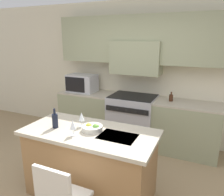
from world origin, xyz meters
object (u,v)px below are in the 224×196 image
range_stove (132,119)px  fruit_bowl (92,128)px  wine_bottle (55,120)px  wine_glass_far (82,117)px  oil_bottle_on_counter (171,98)px  wine_glass_near (73,125)px  microwave (82,83)px

range_stove → fruit_bowl: size_ratio=3.73×
wine_bottle → wine_glass_far: bearing=30.3°
range_stove → wine_glass_far: 1.66m
range_stove → oil_bottle_on_counter: bearing=3.7°
wine_glass_near → oil_bottle_on_counter: (0.80, 1.87, -0.05)m
wine_bottle → fruit_bowl: size_ratio=1.00×
microwave → wine_glass_far: bearing=-58.4°
wine_bottle → oil_bottle_on_counter: (1.14, 1.77, -0.02)m
fruit_bowl → oil_bottle_on_counter: size_ratio=1.53×
fruit_bowl → microwave: bearing=125.3°
wine_bottle → wine_glass_far: 0.34m
microwave → fruit_bowl: size_ratio=2.26×
range_stove → wine_bottle: (-0.45, -1.72, 0.52)m
range_stove → wine_glass_near: 1.91m
wine_bottle → wine_glass_near: 0.36m
microwave → fruit_bowl: (1.16, -1.63, -0.16)m
range_stove → oil_bottle_on_counter: (0.69, 0.05, 0.51)m
wine_glass_near → range_stove: bearing=86.6°
fruit_bowl → wine_glass_near: bearing=-122.9°
microwave → fruit_bowl: bearing=-54.7°
wine_bottle → fruit_bowl: (0.48, 0.11, -0.06)m
range_stove → wine_glass_far: bearing=-95.9°
range_stove → wine_glass_far: (-0.16, -1.55, 0.56)m
range_stove → wine_glass_far: wine_glass_far is taller
range_stove → wine_bottle: size_ratio=3.74×
microwave → wine_glass_near: microwave is taller
wine_bottle → wine_glass_near: bearing=-17.0°
range_stove → microwave: bearing=179.1°
wine_glass_near → wine_glass_far: 0.28m
wine_glass_far → wine_glass_near: bearing=-79.0°
wine_glass_near → fruit_bowl: wine_glass_near is taller
range_stove → microwave: size_ratio=1.65×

